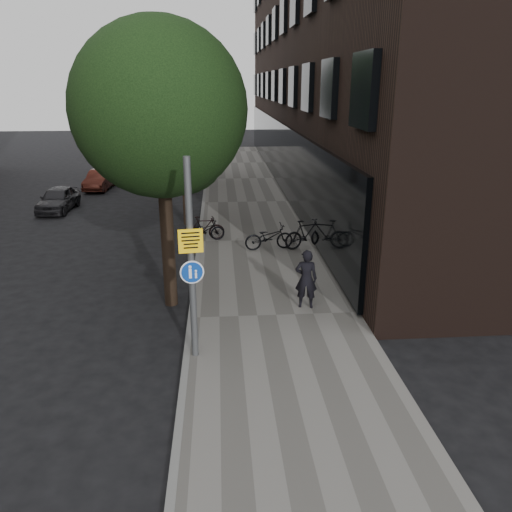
{
  "coord_description": "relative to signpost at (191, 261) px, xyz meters",
  "views": [
    {
      "loc": [
        -1.17,
        -8.54,
        5.93
      ],
      "look_at": [
        -0.33,
        2.71,
        2.0
      ],
      "focal_mm": 35.0,
      "sensor_mm": 36.0,
      "label": 1
    }
  ],
  "objects": [
    {
      "name": "street_tree_mid",
      "position": [
        -0.73,
        11.7,
        2.75
      ],
      "size": [
        5.0,
        5.0,
        7.8
      ],
      "color": "black",
      "rests_on": "ground"
    },
    {
      "name": "pedestrian",
      "position": [
        2.9,
        2.33,
        -1.42
      ],
      "size": [
        0.66,
        0.49,
        1.64
      ],
      "primitive_type": "imported",
      "rotation": [
        0.0,
        0.0,
        2.97
      ],
      "color": "black",
      "rests_on": "sidewalk"
    },
    {
      "name": "curb_edge",
      "position": [
        -0.2,
        8.56,
        -2.3
      ],
      "size": [
        0.15,
        60.0,
        0.13
      ],
      "primitive_type": "cube",
      "color": "slate",
      "rests_on": "ground"
    },
    {
      "name": "parked_car_mid",
      "position": [
        -6.32,
        19.66,
        -1.81
      ],
      "size": [
        1.44,
        3.46,
        1.11
      ],
      "primitive_type": "imported",
      "rotation": [
        0.0,
        0.0,
        -0.08
      ],
      "color": "#4C1E15",
      "rests_on": "ground"
    },
    {
      "name": "ground",
      "position": [
        1.8,
        -1.44,
        -2.36
      ],
      "size": [
        120.0,
        120.0,
        0.0
      ],
      "primitive_type": "plane",
      "color": "black",
      "rests_on": "ground"
    },
    {
      "name": "building_right_dark_brick",
      "position": [
        10.3,
        20.56,
        6.64
      ],
      "size": [
        12.0,
        40.0,
        18.0
      ],
      "primitive_type": "cube",
      "color": "black",
      "rests_on": "ground"
    },
    {
      "name": "street_tree_near",
      "position": [
        -0.73,
        3.2,
        2.74
      ],
      "size": [
        4.4,
        4.4,
        7.5
      ],
      "color": "black",
      "rests_on": "ground"
    },
    {
      "name": "parked_bike_facade_far",
      "position": [
        3.8,
        7.45,
        -1.71
      ],
      "size": [
        1.85,
        1.11,
        1.08
      ],
      "primitive_type": "imported",
      "rotation": [
        0.0,
        0.0,
        1.93
      ],
      "color": "black",
      "rests_on": "sidewalk"
    },
    {
      "name": "parked_car_near",
      "position": [
        -7.21,
        14.46,
        -1.78
      ],
      "size": [
        1.51,
        3.49,
        1.17
      ],
      "primitive_type": "imported",
      "rotation": [
        0.0,
        0.0,
        -0.04
      ],
      "color": "black",
      "rests_on": "ground"
    },
    {
      "name": "parked_bike_facade_near",
      "position": [
        2.4,
        7.38,
        -1.77
      ],
      "size": [
        1.87,
        0.88,
        0.94
      ],
      "primitive_type": "imported",
      "rotation": [
        0.0,
        0.0,
        1.72
      ],
      "color": "black",
      "rests_on": "sidewalk"
    },
    {
      "name": "sidewalk",
      "position": [
        2.05,
        8.56,
        -2.3
      ],
      "size": [
        4.5,
        60.0,
        0.12
      ],
      "primitive_type": "cube",
      "color": "slate",
      "rests_on": "ground"
    },
    {
      "name": "parked_bike_curb_near",
      "position": [
        -0.0,
        8.6,
        -1.82
      ],
      "size": [
        1.68,
        0.87,
        0.84
      ],
      "primitive_type": "imported",
      "rotation": [
        0.0,
        0.0,
        1.78
      ],
      "color": "black",
      "rests_on": "sidewalk"
    },
    {
      "name": "parked_car_far",
      "position": [
        -6.04,
        26.45,
        -1.74
      ],
      "size": [
        2.22,
        4.47,
        1.25
      ],
      "primitive_type": "imported",
      "rotation": [
        0.0,
        0.0,
        0.11
      ],
      "color": "black",
      "rests_on": "ground"
    },
    {
      "name": "parked_bike_curb_far",
      "position": [
        -0.0,
        8.72,
        -1.77
      ],
      "size": [
        1.61,
        0.53,
        0.95
      ],
      "primitive_type": "imported",
      "rotation": [
        0.0,
        0.0,
        1.62
      ],
      "color": "black",
      "rests_on": "sidewalk"
    },
    {
      "name": "street_tree_far",
      "position": [
        -0.73,
        20.7,
        2.75
      ],
      "size": [
        5.0,
        5.0,
        7.8
      ],
      "color": "black",
      "rests_on": "ground"
    },
    {
      "name": "signpost",
      "position": [
        0.0,
        0.0,
        0.0
      ],
      "size": [
        0.51,
        0.15,
        4.44
      ],
      "rotation": [
        0.0,
        0.0,
        0.13
      ],
      "color": "#595B5E",
      "rests_on": "sidewalk"
    }
  ]
}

